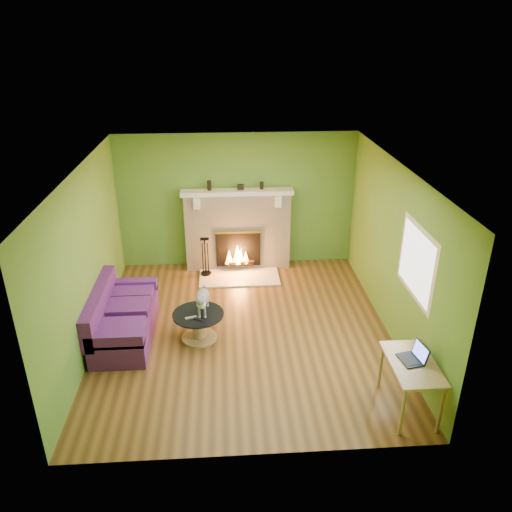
{
  "coord_description": "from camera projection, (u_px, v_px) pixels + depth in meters",
  "views": [
    {
      "loc": [
        -0.26,
        -6.61,
        4.37
      ],
      "look_at": [
        0.22,
        0.4,
        1.1
      ],
      "focal_mm": 35.0,
      "sensor_mm": 36.0,
      "label": 1
    }
  ],
  "objects": [
    {
      "name": "hearth",
      "position": [
        239.0,
        277.0,
        9.46
      ],
      "size": [
        1.5,
        0.75,
        0.03
      ],
      "primitive_type": "cube",
      "color": "beige",
      "rests_on": "floor"
    },
    {
      "name": "laptop",
      "position": [
        411.0,
        352.0,
        5.96
      ],
      "size": [
        0.32,
        0.35,
        0.23
      ],
      "primitive_type": null,
      "rotation": [
        0.0,
        0.0,
        0.17
      ],
      "color": "black",
      "rests_on": "desk"
    },
    {
      "name": "wall_left",
      "position": [
        86.0,
        260.0,
        7.15
      ],
      "size": [
        0.0,
        5.0,
        5.0
      ],
      "primitive_type": "plane",
      "rotation": [
        1.57,
        0.0,
        1.57
      ],
      "color": "#51822A",
      "rests_on": "floor"
    },
    {
      "name": "fireplace",
      "position": [
        238.0,
        230.0,
        9.61
      ],
      "size": [
        2.1,
        0.46,
        1.58
      ],
      "color": "beige",
      "rests_on": "floor"
    },
    {
      "name": "remote_black",
      "position": [
        199.0,
        319.0,
        7.3
      ],
      "size": [
        0.16,
        0.12,
        0.02
      ],
      "primitive_type": "cube",
      "rotation": [
        0.0,
        0.0,
        -0.58
      ],
      "color": "black",
      "rests_on": "coffee_table"
    },
    {
      "name": "mantel_box",
      "position": [
        241.0,
        187.0,
        9.26
      ],
      "size": [
        0.12,
        0.08,
        0.1
      ],
      "primitive_type": "cube",
      "color": "black",
      "rests_on": "mantel"
    },
    {
      "name": "cat",
      "position": [
        203.0,
        300.0,
        7.43
      ],
      "size": [
        0.3,
        0.67,
        0.41
      ],
      "primitive_type": null,
      "rotation": [
        0.0,
        0.0,
        -0.09
      ],
      "color": "slate",
      "rests_on": "coffee_table"
    },
    {
      "name": "floor",
      "position": [
        244.0,
        331.0,
        7.84
      ],
      "size": [
        5.0,
        5.0,
        0.0
      ],
      "primitive_type": "plane",
      "color": "#523517",
      "rests_on": "ground"
    },
    {
      "name": "window_pane",
      "position": [
        416.0,
        262.0,
        6.51
      ],
      "size": [
        0.0,
        1.06,
        1.06
      ],
      "primitive_type": "plane",
      "rotation": [
        1.57,
        0.0,
        -1.57
      ],
      "color": "white",
      "rests_on": "wall_right"
    },
    {
      "name": "remote_silver",
      "position": [
        191.0,
        318.0,
        7.35
      ],
      "size": [
        0.18,
        0.09,
        0.02
      ],
      "primitive_type": "cube",
      "rotation": [
        0.0,
        0.0,
        0.28
      ],
      "color": "gray",
      "rests_on": "coffee_table"
    },
    {
      "name": "window_frame",
      "position": [
        417.0,
        262.0,
        6.51
      ],
      "size": [
        0.0,
        1.2,
        1.2
      ],
      "primitive_type": "plane",
      "rotation": [
        1.57,
        0.0,
        -1.57
      ],
      "color": "silver",
      "rests_on": "wall_right"
    },
    {
      "name": "coffee_table",
      "position": [
        199.0,
        324.0,
        7.55
      ],
      "size": [
        0.77,
        0.77,
        0.44
      ],
      "color": "tan",
      "rests_on": "floor"
    },
    {
      "name": "ceiling",
      "position": [
        242.0,
        169.0,
        6.74
      ],
      "size": [
        5.0,
        5.0,
        0.0
      ],
      "primitive_type": "plane",
      "rotation": [
        3.14,
        0.0,
        0.0
      ],
      "color": "white",
      "rests_on": "wall_back"
    },
    {
      "name": "fire_tools",
      "position": [
        205.0,
        256.0,
        9.39
      ],
      "size": [
        0.2,
        0.2,
        0.76
      ],
      "primitive_type": null,
      "color": "black",
      "rests_on": "hearth"
    },
    {
      "name": "mantel_vase_right",
      "position": [
        262.0,
        186.0,
        9.28
      ],
      "size": [
        0.07,
        0.07,
        0.14
      ],
      "primitive_type": "cylinder",
      "color": "black",
      "rests_on": "mantel"
    },
    {
      "name": "desk",
      "position": [
        412.0,
        369.0,
        6.0
      ],
      "size": [
        0.55,
        0.94,
        0.7
      ],
      "color": "tan",
      "rests_on": "floor"
    },
    {
      "name": "wall_front",
      "position": [
        254.0,
        360.0,
        5.03
      ],
      "size": [
        5.0,
        0.0,
        5.0
      ],
      "primitive_type": "plane",
      "rotation": [
        -1.57,
        0.0,
        0.0
      ],
      "color": "#51822A",
      "rests_on": "floor"
    },
    {
      "name": "mantel",
      "position": [
        237.0,
        192.0,
        9.27
      ],
      "size": [
        2.1,
        0.28,
        0.08
      ],
      "primitive_type": "cube",
      "color": "silver",
      "rests_on": "fireplace"
    },
    {
      "name": "wall_back",
      "position": [
        237.0,
        201.0,
        9.55
      ],
      "size": [
        5.0,
        0.0,
        5.0
      ],
      "primitive_type": "plane",
      "rotation": [
        1.57,
        0.0,
        0.0
      ],
      "color": "#51822A",
      "rests_on": "floor"
    },
    {
      "name": "sofa",
      "position": [
        122.0,
        318.0,
        7.6
      ],
      "size": [
        0.85,
        1.77,
        0.79
      ],
      "color": "#44185B",
      "rests_on": "floor"
    },
    {
      "name": "mantel_vase_left",
      "position": [
        209.0,
        186.0,
        9.21
      ],
      "size": [
        0.08,
        0.08,
        0.18
      ],
      "primitive_type": "cylinder",
      "color": "black",
      "rests_on": "mantel"
    },
    {
      "name": "wall_right",
      "position": [
        393.0,
        251.0,
        7.43
      ],
      "size": [
        0.0,
        5.0,
        5.0
      ],
      "primitive_type": "plane",
      "rotation": [
        1.57,
        0.0,
        -1.57
      ],
      "color": "#51822A",
      "rests_on": "floor"
    }
  ]
}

